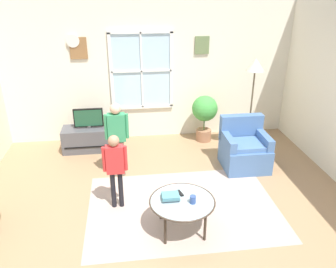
{
  "coord_description": "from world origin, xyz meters",
  "views": [
    {
      "loc": [
        -0.51,
        -3.97,
        3.01
      ],
      "look_at": [
        0.09,
        0.61,
        0.94
      ],
      "focal_mm": 36.46,
      "sensor_mm": 36.0,
      "label": 1
    }
  ],
  "objects": [
    {
      "name": "cup",
      "position": [
        0.26,
        -0.46,
        0.5
      ],
      "size": [
        0.08,
        0.08,
        0.1
      ],
      "primitive_type": "cylinder",
      "color": "#334C8C",
      "rests_on": "coffee_table"
    },
    {
      "name": "tv_stand",
      "position": [
        -1.23,
        2.17,
        0.23
      ],
      "size": [
        1.04,
        0.47,
        0.46
      ],
      "color": "#4C4C51",
      "rests_on": "ground_plane"
    },
    {
      "name": "remote_near_books",
      "position": [
        0.14,
        -0.23,
        0.46
      ],
      "size": [
        0.08,
        0.15,
        0.02
      ],
      "primitive_type": "cube",
      "rotation": [
        0.0,
        0.0,
        0.29
      ],
      "color": "black",
      "rests_on": "coffee_table"
    },
    {
      "name": "person_green_shirt",
      "position": [
        -0.68,
        1.11,
        0.81
      ],
      "size": [
        0.39,
        0.18,
        1.29
      ],
      "color": "#726656",
      "rests_on": "ground_plane"
    },
    {
      "name": "area_rug",
      "position": [
        0.24,
        0.08,
        0.0
      ],
      "size": [
        2.73,
        1.93,
        0.01
      ],
      "primitive_type": "cube",
      "color": "tan",
      "rests_on": "ground_plane"
    },
    {
      "name": "person_red_shirt",
      "position": [
        -0.7,
        0.22,
        0.71
      ],
      "size": [
        0.34,
        0.16,
        1.14
      ],
      "color": "black",
      "rests_on": "ground_plane"
    },
    {
      "name": "back_wall",
      "position": [
        -0.01,
        2.73,
        1.4
      ],
      "size": [
        5.69,
        0.17,
        2.8
      ],
      "color": "silver",
      "rests_on": "ground_plane"
    },
    {
      "name": "book_stack",
      "position": [
        -0.01,
        -0.34,
        0.49
      ],
      "size": [
        0.23,
        0.18,
        0.08
      ],
      "color": "slate",
      "rests_on": "coffee_table"
    },
    {
      "name": "floor_lamp",
      "position": [
        1.77,
        1.69,
        1.51
      ],
      "size": [
        0.32,
        0.32,
        1.8
      ],
      "color": "black",
      "rests_on": "ground_plane"
    },
    {
      "name": "armchair",
      "position": [
        1.51,
        1.15,
        0.33
      ],
      "size": [
        0.76,
        0.74,
        0.87
      ],
      "color": "#476B9E",
      "rests_on": "ground_plane"
    },
    {
      "name": "ground_plane",
      "position": [
        0.0,
        0.0,
        -0.01
      ],
      "size": [
        6.29,
        5.95,
        0.02
      ],
      "primitive_type": "cube",
      "color": "#9E7A56"
    },
    {
      "name": "potted_plant_by_window",
      "position": [
        1.05,
        2.3,
        0.61
      ],
      "size": [
        0.51,
        0.51,
        0.95
      ],
      "color": "#9E6B4C",
      "rests_on": "ground_plane"
    },
    {
      "name": "coffee_table",
      "position": [
        0.14,
        -0.39,
        0.42
      ],
      "size": [
        0.85,
        0.85,
        0.45
      ],
      "color": "#99B2B7",
      "rests_on": "ground_plane"
    },
    {
      "name": "television",
      "position": [
        -1.23,
        2.17,
        0.66
      ],
      "size": [
        0.55,
        0.08,
        0.39
      ],
      "color": "#4C4C4C",
      "rests_on": "tv_stand"
    }
  ]
}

